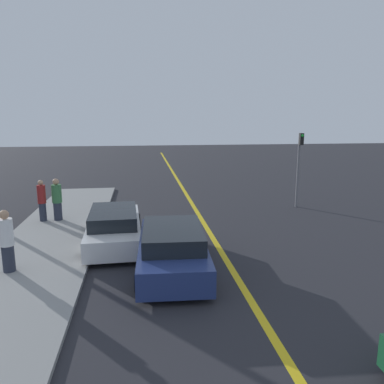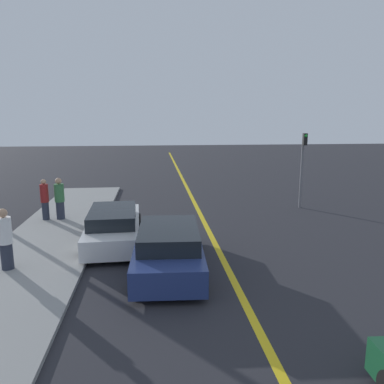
{
  "view_description": "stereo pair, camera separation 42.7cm",
  "coord_description": "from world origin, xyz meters",
  "views": [
    {
      "loc": [
        -2.54,
        1.9,
        4.35
      ],
      "look_at": [
        -0.66,
        15.46,
        1.58
      ],
      "focal_mm": 35.0,
      "sensor_mm": 36.0,
      "label": 1
    },
    {
      "loc": [
        -2.12,
        1.85,
        4.35
      ],
      "look_at": [
        -0.66,
        15.46,
        1.58
      ],
      "focal_mm": 35.0,
      "sensor_mm": 36.0,
      "label": 2
    }
  ],
  "objects": [
    {
      "name": "road_center_line",
      "position": [
        0.0,
        18.0,
        0.0
      ],
      "size": [
        0.2,
        60.0,
        0.01
      ],
      "color": "gold",
      "rests_on": "ground_plane"
    },
    {
      "name": "sidewalk_left",
      "position": [
        -5.76,
        12.32,
        0.06
      ],
      "size": [
        3.25,
        24.64,
        0.12
      ],
      "color": "gray",
      "rests_on": "ground_plane"
    },
    {
      "name": "car_ahead_center",
      "position": [
        -1.7,
        12.13,
        0.63
      ],
      "size": [
        2.16,
        4.77,
        1.3
      ],
      "rotation": [
        0.0,
        0.0,
        -0.05
      ],
      "color": "navy",
      "rests_on": "ground_plane"
    },
    {
      "name": "car_far_distant",
      "position": [
        -3.5,
        14.62,
        0.61
      ],
      "size": [
        2.0,
        4.71,
        1.24
      ],
      "rotation": [
        0.0,
        0.0,
        0.04
      ],
      "color": "silver",
      "rests_on": "ground_plane"
    },
    {
      "name": "pedestrian_near_curb",
      "position": [
        -6.24,
        12.3,
        0.99
      ],
      "size": [
        0.39,
        0.39,
        1.76
      ],
      "color": "#282D3D",
      "rests_on": "sidewalk_left"
    },
    {
      "name": "pedestrian_mid_group",
      "position": [
        -6.59,
        17.55,
        0.98
      ],
      "size": [
        0.33,
        0.33,
        1.71
      ],
      "color": "#282D3D",
      "rests_on": "sidewalk_left"
    },
    {
      "name": "pedestrian_far_standing",
      "position": [
        -6.0,
        17.59,
        0.99
      ],
      "size": [
        0.4,
        0.4,
        1.75
      ],
      "color": "#282D3D",
      "rests_on": "sidewalk_left"
    },
    {
      "name": "traffic_light",
      "position": [
        4.98,
        18.84,
        2.23
      ],
      "size": [
        0.18,
        0.4,
        3.59
      ],
      "color": "slate",
      "rests_on": "ground_plane"
    }
  ]
}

